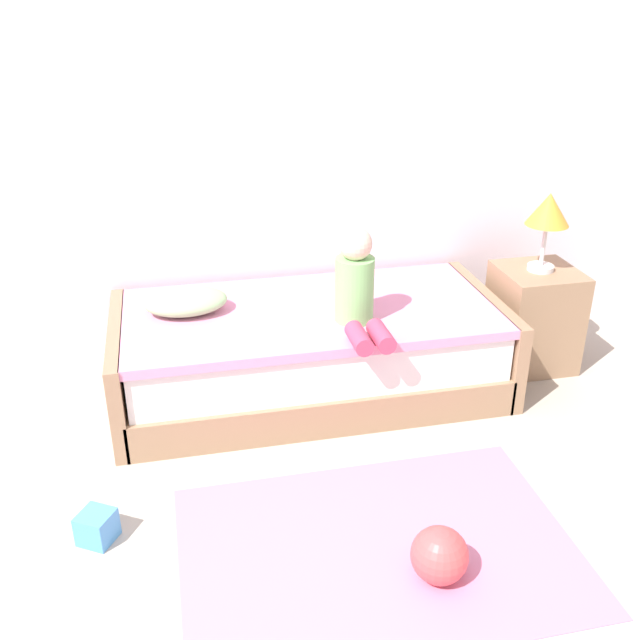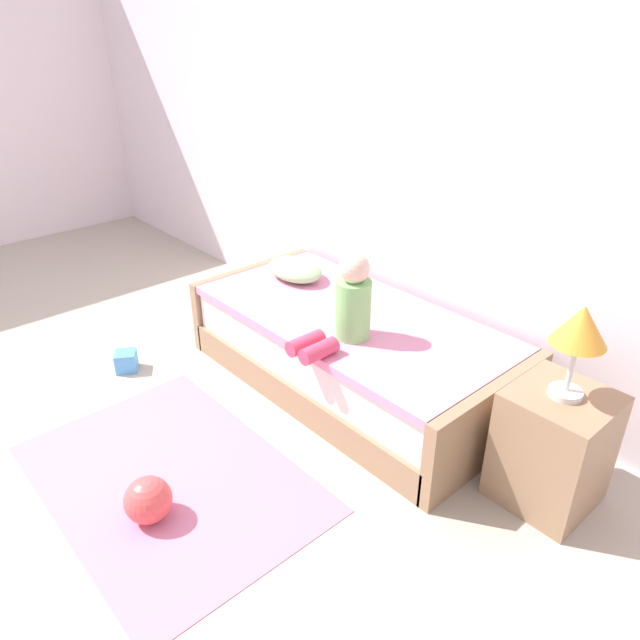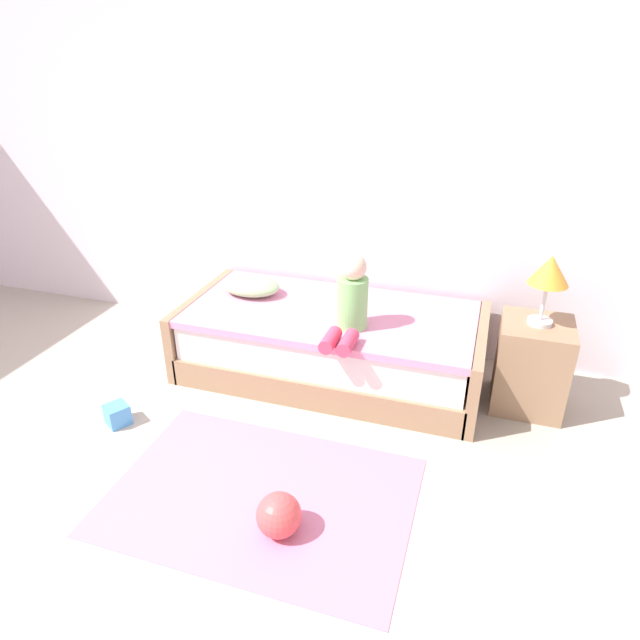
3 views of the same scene
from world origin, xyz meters
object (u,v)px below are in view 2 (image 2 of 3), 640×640
object	(u,v)px
nightstand	(552,447)
table_lamp	(580,330)
child_figure	(347,306)
bed	(350,350)
pillow	(295,269)
toy_block	(126,361)
toy_ball	(148,500)

from	to	relation	value
nightstand	table_lamp	bearing A→B (deg)	0.00
table_lamp	child_figure	distance (m)	1.20
bed	pillow	size ratio (longest dim) A/B	4.80
nightstand	table_lamp	xyz separation A→B (m)	(0.00, 0.00, 0.64)
nightstand	pillow	distance (m)	2.02
child_figure	toy_block	bearing A→B (deg)	-149.46
nightstand	toy_ball	size ratio (longest dim) A/B	2.67
toy_block	table_lamp	bearing A→B (deg)	22.57
nightstand	child_figure	bearing A→B (deg)	-167.63
child_figure	pillow	bearing A→B (deg)	158.82
table_lamp	child_figure	world-z (taller)	table_lamp
nightstand	pillow	size ratio (longest dim) A/B	1.36
child_figure	toy_block	world-z (taller)	child_figure
child_figure	nightstand	bearing A→B (deg)	12.37
pillow	toy_block	xyz separation A→B (m)	(-0.45, -1.10, -0.50)
nightstand	pillow	world-z (taller)	pillow
table_lamp	toy_block	world-z (taller)	table_lamp
child_figure	toy_ball	size ratio (longest dim) A/B	2.27
bed	toy_ball	bearing A→B (deg)	-82.69
table_lamp	toy_block	size ratio (longest dim) A/B	3.35
table_lamp	bed	bearing A→B (deg)	-178.95
table_lamp	toy_block	bearing A→B (deg)	-157.43
bed	pillow	world-z (taller)	pillow
bed	toy_block	size ratio (longest dim) A/B	15.70
bed	table_lamp	size ratio (longest dim) A/B	4.69
table_lamp	pillow	distance (m)	2.04
pillow	toy_ball	bearing A→B (deg)	-62.16
bed	child_figure	size ratio (longest dim) A/B	4.14
child_figure	pillow	world-z (taller)	child_figure
pillow	toy_block	world-z (taller)	pillow
nightstand	table_lamp	world-z (taller)	table_lamp
child_figure	bed	bearing A→B (deg)	130.62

